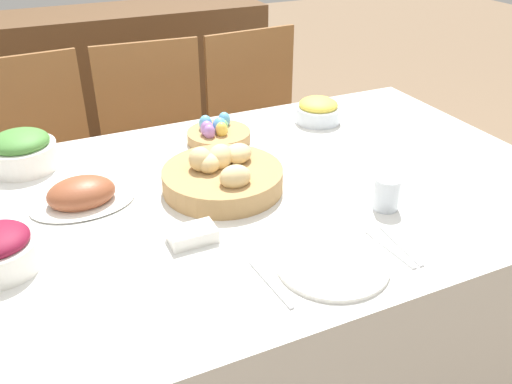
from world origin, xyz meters
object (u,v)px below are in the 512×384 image
(butter_dish, at_px, (192,235))
(dinner_plate, at_px, (332,264))
(sideboard, at_px, (121,97))
(spoon, at_px, (400,245))
(chair_far_right, at_px, (264,136))
(fork, at_px, (270,284))
(chair_far_center, at_px, (161,155))
(drinking_cup, at_px, (386,193))
(bread_basket, at_px, (223,176))
(egg_basket, at_px, (218,133))
(pineapple_bowl, at_px, (318,110))
(knife, at_px, (389,248))
(green_salad_bowl, at_px, (22,151))
(ham_platter, at_px, (82,195))
(chair_far_left, at_px, (45,177))

(butter_dish, bearing_deg, dinner_plate, -41.76)
(sideboard, xyz_separation_m, spoon, (0.18, -2.11, 0.32))
(sideboard, relative_size, dinner_plate, 6.63)
(chair_far_right, relative_size, fork, 5.74)
(dinner_plate, bearing_deg, chair_far_center, 92.17)
(sideboard, bearing_deg, drinking_cup, -82.71)
(dinner_plate, height_order, butter_dish, butter_dish)
(bread_basket, xyz_separation_m, egg_basket, (0.10, 0.28, -0.01))
(butter_dish, bearing_deg, egg_basket, 62.58)
(egg_basket, distance_m, pineapple_bowl, 0.36)
(sideboard, distance_m, knife, 2.14)
(green_salad_bowl, bearing_deg, sideboard, 68.68)
(chair_far_center, height_order, butter_dish, chair_far_center)
(sideboard, xyz_separation_m, egg_basket, (0.02, -1.43, 0.35))
(chair_far_center, xyz_separation_m, fork, (-0.10, -1.20, 0.27))
(ham_platter, relative_size, green_salad_bowl, 1.37)
(egg_basket, xyz_separation_m, ham_platter, (-0.44, -0.21, -0.00))
(green_salad_bowl, relative_size, drinking_cup, 2.27)
(sideboard, relative_size, knife, 9.62)
(spoon, bearing_deg, pineapple_bowl, 78.03)
(fork, bearing_deg, butter_dish, 109.44)
(butter_dish, bearing_deg, chair_far_left, 104.63)
(dinner_plate, distance_m, butter_dish, 0.31)
(chair_far_left, relative_size, knife, 5.74)
(bread_basket, xyz_separation_m, knife, (0.23, -0.40, -0.04))
(sideboard, distance_m, spoon, 2.15)
(knife, bearing_deg, butter_dish, 147.05)
(ham_platter, xyz_separation_m, butter_dish, (0.20, -0.27, -0.01))
(sideboard, height_order, ham_platter, sideboard)
(chair_far_left, height_order, drinking_cup, chair_far_left)
(green_salad_bowl, relative_size, fork, 1.14)
(chair_far_center, relative_size, dinner_plate, 3.96)
(chair_far_left, height_order, spoon, chair_far_left)
(drinking_cup, bearing_deg, fork, -159.20)
(bread_basket, xyz_separation_m, ham_platter, (-0.35, 0.08, -0.01))
(chair_far_center, bearing_deg, egg_basket, -80.08)
(chair_far_center, height_order, sideboard, chair_far_center)
(green_salad_bowl, bearing_deg, pineapple_bowl, -3.27)
(chair_far_left, relative_size, green_salad_bowl, 5.06)
(chair_far_center, height_order, ham_platter, chair_far_center)
(egg_basket, height_order, dinner_plate, egg_basket)
(bread_basket, height_order, ham_platter, bread_basket)
(egg_basket, xyz_separation_m, dinner_plate, (-0.01, -0.68, -0.02))
(ham_platter, height_order, butter_dish, ham_platter)
(knife, relative_size, spoon, 1.00)
(chair_far_right, height_order, pineapple_bowl, chair_far_right)
(chair_far_right, height_order, chair_far_center, same)
(egg_basket, bearing_deg, fork, -102.78)
(egg_basket, relative_size, drinking_cup, 2.37)
(dinner_plate, height_order, spoon, dinner_plate)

